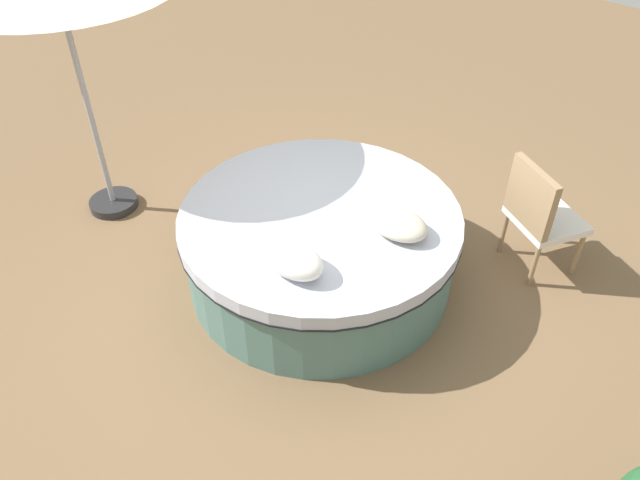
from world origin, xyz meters
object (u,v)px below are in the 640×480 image
object	(u,v)px
round_bed	(320,246)
patio_chair	(539,212)
throw_pillow_0	(292,259)
throw_pillow_1	(398,224)

from	to	relation	value
round_bed	patio_chair	xyz separation A→B (m)	(-1.22, -1.24, 0.22)
throw_pillow_0	throw_pillow_1	size ratio (longest dim) A/B	1.06
round_bed	throw_pillow_1	world-z (taller)	throw_pillow_1
throw_pillow_0	patio_chair	size ratio (longest dim) A/B	0.50
throw_pillow_1	patio_chair	world-z (taller)	patio_chair
patio_chair	throw_pillow_1	bearing A→B (deg)	-91.55
round_bed	patio_chair	bearing A→B (deg)	-134.63
round_bed	patio_chair	world-z (taller)	patio_chair
throw_pillow_0	patio_chair	xyz separation A→B (m)	(-0.96, -1.84, -0.21)
round_bed	throw_pillow_1	size ratio (longest dim) A/B	4.68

